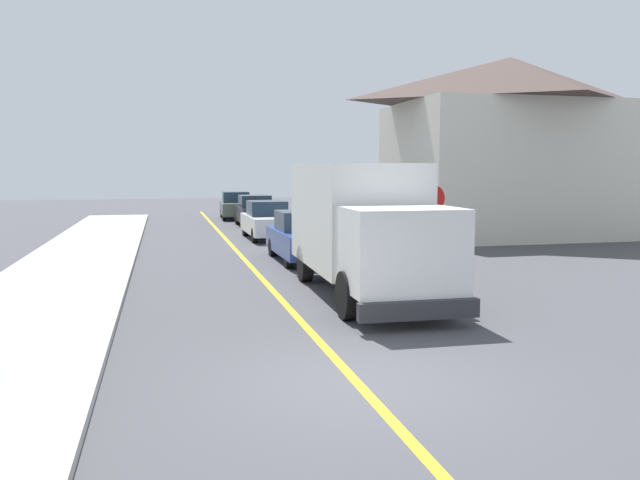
{
  "coord_description": "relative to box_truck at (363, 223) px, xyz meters",
  "views": [
    {
      "loc": [
        -2.66,
        -8.51,
        3.07
      ],
      "look_at": [
        0.94,
        6.02,
        1.4
      ],
      "focal_mm": 35.78,
      "sensor_mm": 36.0,
      "label": 1
    }
  ],
  "objects": [
    {
      "name": "ground_plane",
      "position": [
        -2.09,
        -6.34,
        -1.77
      ],
      "size": [
        120.0,
        120.0,
        0.0
      ],
      "primitive_type": "plane",
      "color": "#424247"
    },
    {
      "name": "sidewalk_curb",
      "position": [
        -7.49,
        -2.34,
        -1.69
      ],
      "size": [
        3.6,
        60.0,
        0.15
      ],
      "primitive_type": "cube",
      "color": "#9E9E99",
      "rests_on": "ground"
    },
    {
      "name": "centre_line_yellow",
      "position": [
        -2.09,
        3.66,
        -1.76
      ],
      "size": [
        0.16,
        56.0,
        0.01
      ],
      "primitive_type": "cube",
      "color": "gold",
      "rests_on": "ground"
    },
    {
      "name": "box_truck",
      "position": [
        0.0,
        0.0,
        0.0
      ],
      "size": [
        2.58,
        7.24,
        3.2
      ],
      "color": "silver",
      "rests_on": "ground"
    },
    {
      "name": "parked_car_near",
      "position": [
        -0.21,
        5.89,
        -0.97
      ],
      "size": [
        1.82,
        4.41,
        1.67
      ],
      "color": "#2D4793",
      "rests_on": "ground"
    },
    {
      "name": "parked_car_mid",
      "position": [
        -0.28,
        12.94,
        -0.97
      ],
      "size": [
        1.86,
        4.42,
        1.67
      ],
      "color": "silver",
      "rests_on": "ground"
    },
    {
      "name": "parked_car_far",
      "position": [
        0.07,
        19.23,
        -0.97
      ],
      "size": [
        1.81,
        4.4,
        1.67
      ],
      "color": "black",
      "rests_on": "ground"
    },
    {
      "name": "parked_car_furthest",
      "position": [
        -0.35,
        24.78,
        -0.97
      ],
      "size": [
        2.0,
        4.48,
        1.67
      ],
      "color": "#4C564C",
      "rests_on": "ground"
    },
    {
      "name": "stop_sign",
      "position": [
        2.67,
        1.9,
        0.09
      ],
      "size": [
        0.8,
        0.1,
        2.65
      ],
      "color": "gray",
      "rests_on": "ground"
    },
    {
      "name": "house_across_street",
      "position": [
        10.66,
        11.63,
        2.43
      ],
      "size": [
        10.99,
        7.78,
        8.09
      ],
      "color": "beige",
      "rests_on": "ground"
    }
  ]
}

